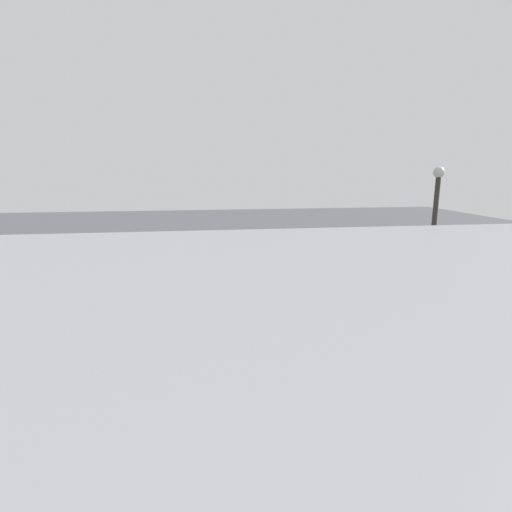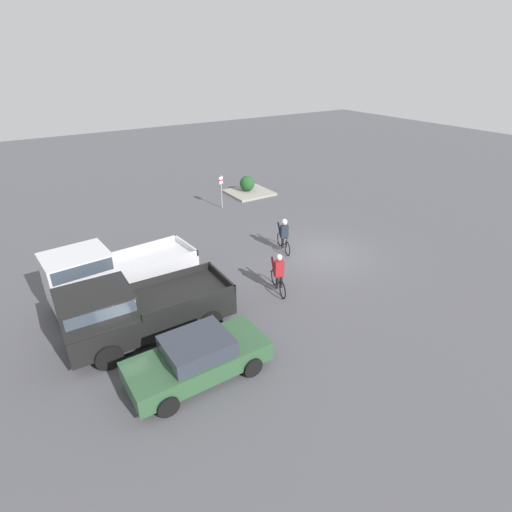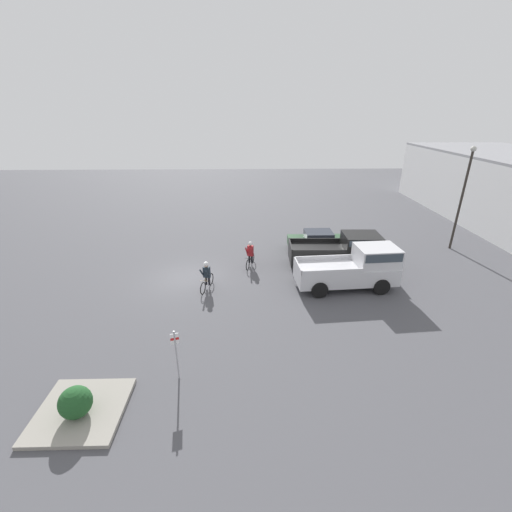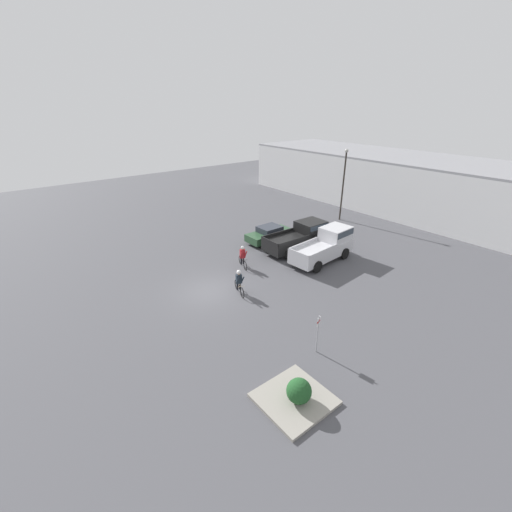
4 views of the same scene
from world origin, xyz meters
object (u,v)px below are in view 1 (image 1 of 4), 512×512
object	(u,v)px
sedan_0	(331,278)
cyclist_0	(227,253)
pickup_truck_0	(288,277)
lamppost	(431,256)
pickup_truck_1	(239,278)
shrub	(115,251)
cyclist_1	(272,259)
fire_lane_sign	(131,250)

from	to	relation	value
sedan_0	cyclist_0	world-z (taller)	cyclist_0
pickup_truck_0	lamppost	bearing A→B (deg)	108.39
lamppost	pickup_truck_1	bearing A→B (deg)	-56.89
sedan_0	cyclist_0	distance (m)	9.18
lamppost	shrub	bearing A→B (deg)	-54.64
cyclist_1	lamppost	world-z (taller)	lamppost
lamppost	shrub	size ratio (longest dim) A/B	6.83
lamppost	shrub	distance (m)	25.03
pickup_truck_0	sedan_0	bearing A→B (deg)	-161.49
shrub	cyclist_1	bearing A→B (deg)	153.84
pickup_truck_1	sedan_0	bearing A→B (deg)	-169.74
cyclist_0	cyclist_1	bearing A→B (deg)	140.32
cyclist_1	lamppost	size ratio (longest dim) A/B	0.24
sedan_0	pickup_truck_1	xyz separation A→B (m)	(5.56, 1.01, 0.53)
pickup_truck_1	shrub	world-z (taller)	pickup_truck_1
lamppost	cyclist_0	bearing A→B (deg)	-71.51
fire_lane_sign	lamppost	world-z (taller)	lamppost
cyclist_0	cyclist_1	world-z (taller)	cyclist_1
cyclist_1	shrub	distance (m)	12.94
cyclist_0	sedan_0	bearing A→B (deg)	127.44
sedan_0	pickup_truck_0	world-z (taller)	pickup_truck_0
cyclist_0	cyclist_1	xyz separation A→B (m)	(-2.94, 2.44, -0.02)
pickup_truck_0	fire_lane_sign	distance (m)	12.94
sedan_0	cyclist_1	xyz separation A→B (m)	(2.64, -4.84, 0.14)
sedan_0	lamppost	size ratio (longest dim) A/B	0.60
cyclist_0	fire_lane_sign	xyz separation A→B (m)	(6.95, -0.33, 0.43)
pickup_truck_1	fire_lane_sign	xyz separation A→B (m)	(6.97, -8.61, 0.05)
sedan_0	cyclist_0	bearing A→B (deg)	-52.56
cyclist_1	fire_lane_sign	bearing A→B (deg)	-15.63
pickup_truck_0	pickup_truck_1	world-z (taller)	pickup_truck_1
pickup_truck_0	pickup_truck_1	distance (m)	2.75
pickup_truck_1	cyclist_0	distance (m)	8.30
shrub	sedan_0	bearing A→B (deg)	143.50
pickup_truck_1	fire_lane_sign	world-z (taller)	pickup_truck_1
fire_lane_sign	shrub	distance (m)	3.46
fire_lane_sign	sedan_0	bearing A→B (deg)	148.73
pickup_truck_1	cyclist_0	world-z (taller)	pickup_truck_1
cyclist_1	fire_lane_sign	world-z (taller)	fire_lane_sign
pickup_truck_1	pickup_truck_0	bearing A→B (deg)	-178.65
cyclist_1	shrub	xyz separation A→B (m)	(11.62, -5.71, -0.17)
cyclist_0	cyclist_1	distance (m)	3.82
cyclist_1	lamppost	bearing A→B (deg)	100.63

